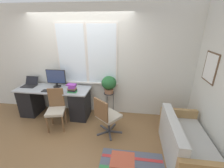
{
  "coord_description": "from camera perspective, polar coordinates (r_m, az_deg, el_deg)",
  "views": [
    {
      "loc": [
        1.25,
        -2.88,
        2.23
      ],
      "look_at": [
        0.84,
        0.15,
        1.02
      ],
      "focal_mm": 24.0,
      "sensor_mm": 36.0,
      "label": 1
    }
  ],
  "objects": [
    {
      "name": "monitor",
      "position": [
        3.98,
        -20.51,
        2.16
      ],
      "size": [
        0.49,
        0.19,
        0.45
      ],
      "color": "black",
      "rests_on": "desk"
    },
    {
      "name": "desk_chair_wooden",
      "position": [
        3.64,
        -20.56,
        -8.58
      ],
      "size": [
        0.46,
        0.47,
        0.91
      ],
      "rotation": [
        0.0,
        0.0,
        0.24
      ],
      "color": "brown",
      "rests_on": "ground_plane"
    },
    {
      "name": "folding_stool",
      "position": [
        2.51,
        4.0,
        -27.28
      ],
      "size": [
        0.36,
        0.3,
        0.39
      ],
      "color": "#B24C33",
      "rests_on": "ground_plane"
    },
    {
      "name": "wall_right_with_picture",
      "position": [
        3.35,
        33.75,
        2.74
      ],
      "size": [
        0.08,
        9.0,
        2.7
      ],
      "color": "silver",
      "rests_on": "ground_plane"
    },
    {
      "name": "mouse",
      "position": [
        3.72,
        -18.67,
        -2.56
      ],
      "size": [
        0.04,
        0.07,
        0.04
      ],
      "color": "silver",
      "rests_on": "desk"
    },
    {
      "name": "book_stack",
      "position": [
        3.6,
        -14.97,
        -1.5
      ],
      "size": [
        0.22,
        0.18,
        0.2
      ],
      "color": "green",
      "rests_on": "desk"
    },
    {
      "name": "couch_loveseat",
      "position": [
        3.12,
        25.92,
        -20.01
      ],
      "size": [
        0.73,
        1.41,
        0.74
      ],
      "rotation": [
        0.0,
        0.0,
        1.57
      ],
      "color": "beige",
      "rests_on": "ground_plane"
    },
    {
      "name": "plant_stand",
      "position": [
        3.84,
        -1.15,
        -4.33
      ],
      "size": [
        0.26,
        0.26,
        0.62
      ],
      "color": "#333338",
      "rests_on": "ground_plane"
    },
    {
      "name": "laptop",
      "position": [
        4.41,
        -28.74,
        0.03
      ],
      "size": [
        0.34,
        0.32,
        0.21
      ],
      "color": "black",
      "rests_on": "desk"
    },
    {
      "name": "keyboard",
      "position": [
        3.84,
        -22.45,
        -2.47
      ],
      "size": [
        0.4,
        0.14,
        0.02
      ],
      "color": "black",
      "rests_on": "desk"
    },
    {
      "name": "ground_plane",
      "position": [
        3.85,
        -13.19,
        -14.42
      ],
      "size": [
        14.0,
        14.0,
        0.0
      ],
      "primitive_type": "plane",
      "color": "brown"
    },
    {
      "name": "office_chair_swivel",
      "position": [
        3.21,
        -2.1,
        -11.96
      ],
      "size": [
        0.6,
        0.6,
        0.87
      ],
      "rotation": [
        0.0,
        0.0,
        2.48
      ],
      "color": "#47474C",
      "rests_on": "ground_plane"
    },
    {
      "name": "wall_back_with_window",
      "position": [
        3.87,
        -11.28,
        8.21
      ],
      "size": [
        9.0,
        0.12,
        2.7
      ],
      "color": "silver",
      "rests_on": "ground_plane"
    },
    {
      "name": "potted_plant",
      "position": [
        3.71,
        -1.18,
        0.11
      ],
      "size": [
        0.37,
        0.37,
        0.44
      ],
      "color": "#9E6B4C",
      "rests_on": "plant_stand"
    },
    {
      "name": "desk",
      "position": [
        4.14,
        -20.89,
        -6.11
      ],
      "size": [
        1.83,
        0.61,
        0.76
      ],
      "color": "#9EA3A8",
      "rests_on": "ground_plane"
    }
  ]
}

